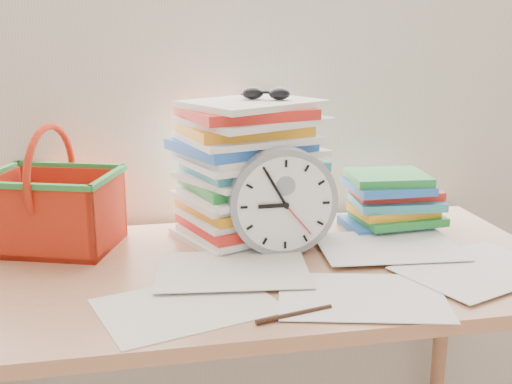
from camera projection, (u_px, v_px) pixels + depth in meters
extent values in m
cube|color=silver|center=(222.00, 14.00, 1.66)|extent=(2.40, 0.01, 2.50)
cube|color=#AF7652|center=(250.00, 271.00, 1.45)|extent=(1.40, 0.70, 0.03)
cylinder|color=#AF7652|center=(441.00, 334.00, 1.95)|extent=(0.04, 0.04, 0.72)
cylinder|color=gray|center=(283.00, 202.00, 1.49)|extent=(0.25, 0.05, 0.25)
cylinder|color=black|center=(294.00, 314.00, 1.19)|extent=(0.16, 0.05, 0.01)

